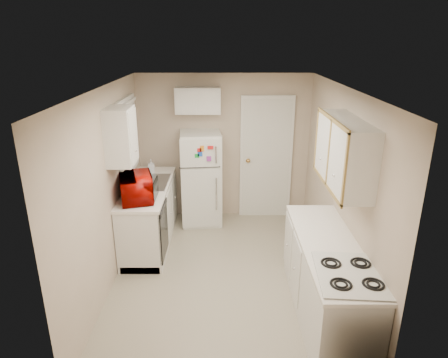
{
  "coord_description": "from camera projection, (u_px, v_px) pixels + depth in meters",
  "views": [
    {
      "loc": [
        -0.01,
        -4.48,
        2.95
      ],
      "look_at": [
        0.0,
        0.5,
        1.15
      ],
      "focal_mm": 32.0,
      "sensor_mm": 36.0,
      "label": 1
    }
  ],
  "objects": [
    {
      "name": "sink",
      "position": [
        150.0,
        185.0,
        5.91
      ],
      "size": [
        0.54,
        0.74,
        0.16
      ],
      "primitive_type": "cube",
      "color": "gray",
      "rests_on": "left_counter"
    },
    {
      "name": "soap_bottle",
      "position": [
        151.0,
        166.0,
        6.3
      ],
      "size": [
        0.11,
        0.11,
        0.21
      ],
      "primitive_type": "imported",
      "rotation": [
        0.0,
        0.0,
        0.21
      ],
      "color": "white",
      "rests_on": "left_counter"
    },
    {
      "name": "wall_left",
      "position": [
        108.0,
        189.0,
        4.81
      ],
      "size": [
        3.8,
        3.8,
        0.0
      ],
      "primitive_type": "plane",
      "color": "#C0AC95",
      "rests_on": "floor"
    },
    {
      "name": "floor",
      "position": [
        224.0,
        275.0,
        5.22
      ],
      "size": [
        3.8,
        3.8,
        0.0
      ],
      "primitive_type": "plane",
      "color": "#B6AC92",
      "rests_on": "ground"
    },
    {
      "name": "left_counter",
      "position": [
        150.0,
        214.0,
        5.91
      ],
      "size": [
        0.6,
        1.8,
        0.9
      ],
      "primitive_type": "cube",
      "color": "silver",
      "rests_on": "floor"
    },
    {
      "name": "wall_back",
      "position": [
        224.0,
        148.0,
        6.6
      ],
      "size": [
        2.8,
        2.8,
        0.0
      ],
      "primitive_type": "plane",
      "color": "#C0AC95",
      "rests_on": "floor"
    },
    {
      "name": "cabinet_over_fridge",
      "position": [
        198.0,
        100.0,
        6.18
      ],
      "size": [
        0.7,
        0.3,
        0.4
      ],
      "primitive_type": "cube",
      "color": "silver",
      "rests_on": "wall_back"
    },
    {
      "name": "refrigerator",
      "position": [
        201.0,
        178.0,
        6.47
      ],
      "size": [
        0.68,
        0.67,
        1.53
      ],
      "primitive_type": "cube",
      "rotation": [
        0.0,
        0.0,
        0.1
      ],
      "color": "silver",
      "rests_on": "floor"
    },
    {
      "name": "ceiling",
      "position": [
        224.0,
        88.0,
        4.4
      ],
      "size": [
        3.8,
        3.8,
        0.0
      ],
      "primitive_type": "plane",
      "color": "white",
      "rests_on": "floor"
    },
    {
      "name": "window_blinds",
      "position": [
        128.0,
        136.0,
        5.66
      ],
      "size": [
        0.1,
        0.98,
        1.08
      ],
      "primitive_type": "cube",
      "color": "silver",
      "rests_on": "wall_left"
    },
    {
      "name": "microwave",
      "position": [
        137.0,
        189.0,
        5.24
      ],
      "size": [
        0.67,
        0.48,
        0.4
      ],
      "primitive_type": "imported",
      "rotation": [
        0.0,
        0.0,
        1.85
      ],
      "color": "#9C0600",
      "rests_on": "left_counter"
    },
    {
      "name": "wall_right",
      "position": [
        340.0,
        189.0,
        4.81
      ],
      "size": [
        3.8,
        3.8,
        0.0
      ],
      "primitive_type": "plane",
      "color": "#C0AC95",
      "rests_on": "floor"
    },
    {
      "name": "upper_cabinet_left",
      "position": [
        121.0,
        136.0,
        4.81
      ],
      "size": [
        0.3,
        0.45,
        0.7
      ],
      "primitive_type": "cube",
      "color": "silver",
      "rests_on": "wall_left"
    },
    {
      "name": "stove",
      "position": [
        346.0,
        315.0,
        3.76
      ],
      "size": [
        0.67,
        0.8,
        0.92
      ],
      "primitive_type": "cube",
      "rotation": [
        0.0,
        0.0,
        -0.08
      ],
      "color": "silver",
      "rests_on": "floor"
    },
    {
      "name": "upper_cabinet_right",
      "position": [
        344.0,
        153.0,
        4.14
      ],
      "size": [
        0.3,
        1.2,
        0.7
      ],
      "primitive_type": "cube",
      "color": "silver",
      "rests_on": "wall_right"
    },
    {
      "name": "dishwasher",
      "position": [
        164.0,
        230.0,
        5.33
      ],
      "size": [
        0.03,
        0.58,
        0.72
      ],
      "primitive_type": "cube",
      "color": "black",
      "rests_on": "floor"
    },
    {
      "name": "right_counter",
      "position": [
        326.0,
        280.0,
        4.31
      ],
      "size": [
        0.6,
        2.0,
        0.9
      ],
      "primitive_type": "cube",
      "color": "silver",
      "rests_on": "floor"
    },
    {
      "name": "wall_front",
      "position": [
        224.0,
        280.0,
        3.02
      ],
      "size": [
        2.8,
        2.8,
        0.0
      ],
      "primitive_type": "plane",
      "color": "#C0AC95",
      "rests_on": "floor"
    },
    {
      "name": "interior_door",
      "position": [
        266.0,
        159.0,
        6.62
      ],
      "size": [
        0.86,
        0.06,
        2.08
      ],
      "primitive_type": "cube",
      "color": "silver",
      "rests_on": "floor"
    }
  ]
}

